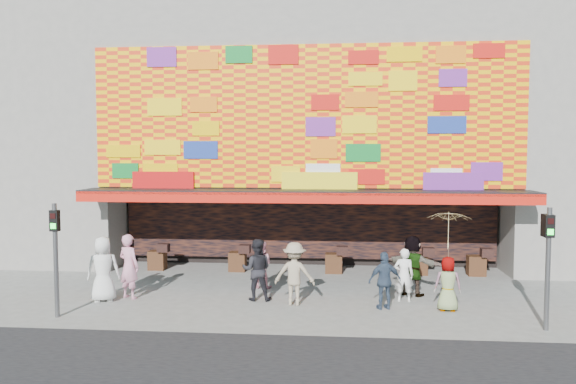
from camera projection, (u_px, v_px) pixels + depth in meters
name	position (u px, v px, depth m)	size (l,w,h in m)	color
ground	(297.00, 307.00, 15.69)	(90.00, 90.00, 0.00)	slate
shop_building	(311.00, 131.00, 23.45)	(15.20, 9.40, 10.00)	gray
neighbor_left	(12.00, 114.00, 24.36)	(11.00, 8.00, 12.00)	gray
signal_left	(55.00, 247.00, 14.61)	(0.22, 0.20, 3.00)	#59595B
signal_right	(548.00, 254.00, 13.52)	(0.22, 0.20, 3.00)	#59595B
ped_a	(103.00, 269.00, 16.24)	(0.93, 0.60, 1.90)	silver
ped_b	(129.00, 266.00, 16.57)	(0.70, 0.46, 1.92)	pink
ped_c	(257.00, 270.00, 16.38)	(0.88, 0.68, 1.80)	black
ped_d	(294.00, 274.00, 15.88)	(1.15, 0.66, 1.78)	gray
ped_e	(385.00, 281.00, 15.43)	(0.93, 0.39, 1.59)	#33435A
ped_f	(412.00, 265.00, 16.93)	(1.70, 0.54, 1.83)	gray
ped_g	(448.00, 284.00, 15.26)	(0.73, 0.48, 1.50)	gray
ped_h	(404.00, 275.00, 16.23)	(0.57, 0.37, 1.55)	white
ped_i	(261.00, 265.00, 17.90)	(0.73, 0.57, 1.50)	pink
parasol	(449.00, 230.00, 15.15)	(1.37, 1.38, 1.99)	#FFE6A0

